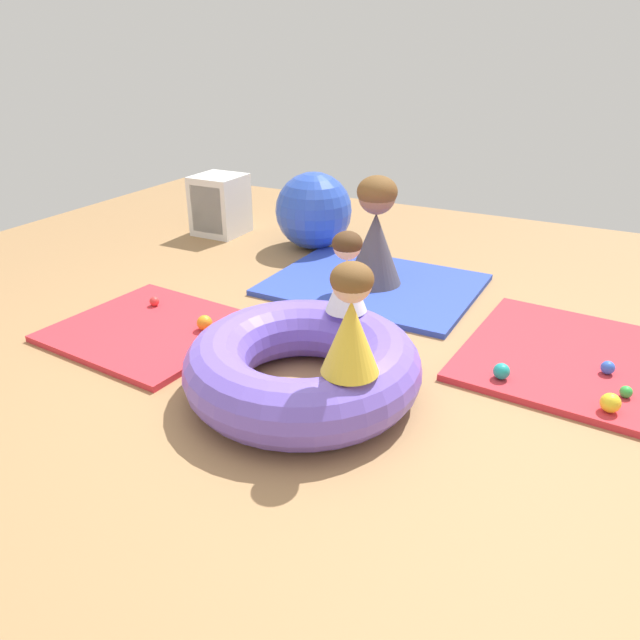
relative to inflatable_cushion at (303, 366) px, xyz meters
name	(u,v)px	position (x,y,z in m)	size (l,w,h in m)	color
ground_plane	(294,384)	(-0.09, 0.07, -0.17)	(8.00, 8.00, 0.00)	#9E7549
gym_mat_near_right	(633,372)	(1.57, 1.03, -0.15)	(1.85, 1.28, 0.04)	red
gym_mat_near_left	(151,329)	(-1.23, 0.20, -0.15)	(1.13, 1.04, 0.04)	red
gym_mat_far_left	(373,285)	(-0.25, 1.58, -0.15)	(1.52, 1.20, 0.04)	#2D47B7
inflatable_cushion	(303,366)	(0.00, 0.00, 0.00)	(1.25, 1.25, 0.34)	#7056D1
child_in_yellow	(351,321)	(0.36, -0.20, 0.43)	(0.37, 0.37, 0.53)	yellow
child_in_white	(347,273)	(0.06, 0.41, 0.39)	(0.30, 0.30, 0.46)	white
adult_seated	(376,232)	(-0.25, 1.58, 0.26)	(0.47, 0.47, 0.81)	#4C4751
play_ball_red	(154,301)	(-1.44, 0.47, -0.10)	(0.07, 0.07, 0.07)	red
play_ball_orange	(205,323)	(-0.89, 0.32, -0.08)	(0.10, 0.10, 0.10)	orange
play_ball_teal	(502,371)	(0.92, 0.58, -0.08)	(0.09, 0.09, 0.09)	teal
play_ball_green	(626,392)	(1.54, 0.69, -0.10)	(0.06, 0.06, 0.06)	green
play_ball_yellow	(610,403)	(1.47, 0.50, -0.08)	(0.10, 0.10, 0.10)	yellow
play_ball_blue	(608,368)	(1.43, 0.91, -0.09)	(0.08, 0.08, 0.08)	blue
exercise_ball_large	(314,211)	(-1.11, 2.22, 0.17)	(0.68, 0.68, 0.68)	blue
storage_cube	(219,205)	(-2.12, 2.18, 0.11)	(0.44, 0.44, 0.56)	silver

